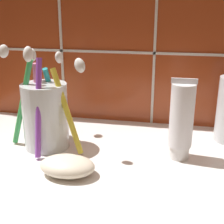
% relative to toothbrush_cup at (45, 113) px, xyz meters
% --- Properties ---
extents(sink_counter, '(0.75, 0.37, 0.02)m').
position_rel_toothbrush_cup_xyz_m(sink_counter, '(0.15, -0.03, -0.07)').
color(sink_counter, white).
rests_on(sink_counter, ground).
extents(tile_wall_backsplash, '(0.85, 0.02, 0.43)m').
position_rel_toothbrush_cup_xyz_m(tile_wall_backsplash, '(0.15, 0.15, 0.14)').
color(tile_wall_backsplash, '#933819').
rests_on(tile_wall_backsplash, ground).
extents(toothbrush_cup, '(0.16, 0.14, 0.18)m').
position_rel_toothbrush_cup_xyz_m(toothbrush_cup, '(0.00, 0.00, 0.00)').
color(toothbrush_cup, silver).
rests_on(toothbrush_cup, sink_counter).
extents(toothpaste_tube, '(0.04, 0.04, 0.13)m').
position_rel_toothbrush_cup_xyz_m(toothpaste_tube, '(0.22, 0.00, 0.00)').
color(toothpaste_tube, white).
rests_on(toothpaste_tube, sink_counter).
extents(soap_bar, '(0.08, 0.05, 0.03)m').
position_rel_toothbrush_cup_xyz_m(soap_bar, '(0.07, -0.09, -0.05)').
color(soap_bar, silver).
rests_on(soap_bar, sink_counter).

